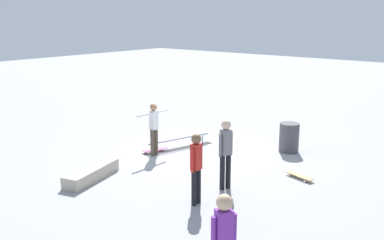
{
  "coord_description": "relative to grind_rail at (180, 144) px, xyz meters",
  "views": [
    {
      "loc": [
        10.26,
        8.09,
        4.11
      ],
      "look_at": [
        0.21,
        -0.16,
        1.0
      ],
      "focal_mm": 41.61,
      "sensor_mm": 36.0,
      "label": 1
    }
  ],
  "objects": [
    {
      "name": "ground_plane",
      "position": [
        -0.21,
        0.66,
        -0.15
      ],
      "size": [
        60.0,
        60.0,
        0.0
      ],
      "primitive_type": "plane",
      "color": "#9E9EA3"
    },
    {
      "name": "skateboard_main",
      "position": [
        0.73,
        -0.37,
        -0.08
      ],
      "size": [
        0.82,
        0.45,
        0.09
      ],
      "rotation": [
        0.0,
        0.0,
        2.81
      ],
      "color": "#E05993",
      "rests_on": "ground_plane"
    },
    {
      "name": "skate_ledge",
      "position": [
        3.41,
        -0.01,
        0.01
      ],
      "size": [
        1.86,
        0.95,
        0.31
      ],
      "primitive_type": "cube",
      "rotation": [
        0.0,
        0.0,
        0.27
      ],
      "color": "#B2A893",
      "rests_on": "ground_plane"
    },
    {
      "name": "bystander_grey_shirt",
      "position": [
        1.77,
        2.98,
        0.81
      ],
      "size": [
        0.39,
        0.26,
        1.71
      ],
      "rotation": [
        0.0,
        0.0,
        5.92
      ],
      "color": "black",
      "rests_on": "ground_plane"
    },
    {
      "name": "skater_main",
      "position": [
        0.97,
        -0.15,
        0.77
      ],
      "size": [
        1.27,
        0.22,
        1.58
      ],
      "rotation": [
        0.0,
        0.0,
        6.26
      ],
      "color": "brown",
      "rests_on": "ground_plane"
    },
    {
      "name": "trash_bin",
      "position": [
        -1.9,
        2.77,
        0.3
      ],
      "size": [
        0.6,
        0.6,
        0.89
      ],
      "primitive_type": "cylinder",
      "color": "#47474C",
      "rests_on": "ground_plane"
    },
    {
      "name": "bystander_red_shirt",
      "position": [
        2.9,
        3.0,
        0.76
      ],
      "size": [
        0.36,
        0.22,
        1.61
      ],
      "rotation": [
        0.0,
        0.0,
        3.2
      ],
      "color": "black",
      "rests_on": "ground_plane"
    },
    {
      "name": "grind_rail",
      "position": [
        0.0,
        0.0,
        0.0
      ],
      "size": [
        2.36,
        0.87,
        0.35
      ],
      "rotation": [
        0.0,
        0.0,
        -0.27
      ],
      "color": "black",
      "rests_on": "ground_plane"
    },
    {
      "name": "loose_skateboard_natural",
      "position": [
        0.0,
        4.07,
        -0.08
      ],
      "size": [
        0.41,
        0.82,
        0.09
      ],
      "rotation": [
        0.0,
        0.0,
        1.3
      ],
      "color": "tan",
      "rests_on": "ground_plane"
    }
  ]
}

